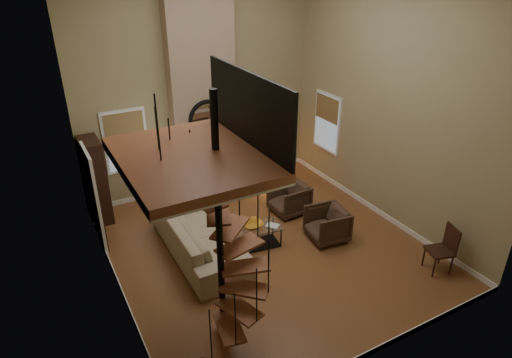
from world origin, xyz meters
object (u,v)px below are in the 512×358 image
side_chair (444,247)px  accent_lamp (264,168)px  coffee_table (254,234)px  armchair_far (330,224)px  floor_lamp (157,160)px  hutch (95,181)px  sofa (198,236)px  armchair_near (292,198)px

side_chair → accent_lamp: bearing=100.8°
accent_lamp → coffee_table: bearing=-123.4°
armchair_far → side_chair: side_chair is taller
accent_lamp → side_chair: size_ratio=0.51×
floor_lamp → side_chair: floor_lamp is taller
coffee_table → hutch: bearing=133.3°
floor_lamp → accent_lamp: floor_lamp is taller
sofa → accent_lamp: sofa is taller
hutch → sofa: 2.84m
sofa → coffee_table: size_ratio=2.33×
accent_lamp → side_chair: (0.98, -5.16, 0.28)m
floor_lamp → side_chair: 6.18m
sofa → armchair_near: bearing=-78.8°
armchair_far → coffee_table: 1.65m
side_chair → armchair_near: bearing=112.1°
hutch → floor_lamp: 1.47m
armchair_far → accent_lamp: armchair_far is taller
sofa → hutch: bearing=31.9°
accent_lamp → floor_lamp: bearing=-169.1°
armchair_far → accent_lamp: bearing=-176.1°
sofa → armchair_far: sofa is taller
armchair_near → armchair_far: size_ratio=1.02×
armchair_near → sofa: bearing=-80.8°
floor_lamp → accent_lamp: bearing=10.9°
accent_lamp → armchair_far: bearing=-94.1°
coffee_table → side_chair: side_chair is taller
sofa → side_chair: side_chair is taller
armchair_far → coffee_table: armchair_far is taller
hutch → accent_lamp: 4.42m
sofa → armchair_far: bearing=-107.4°
armchair_far → accent_lamp: 3.26m
hutch → sofa: bearing=-58.4°
armchair_far → coffee_table: (-1.57, 0.51, -0.07)m
sofa → coffee_table: (1.10, -0.34, -0.11)m
armchair_near → side_chair: (1.32, -3.25, 0.17)m
hutch → coffee_table: 3.79m
hutch → accent_lamp: size_ratio=4.04×
sofa → accent_lamp: (2.90, 2.40, -0.15)m
hutch → armchair_far: 5.27m
coffee_table → accent_lamp: size_ratio=2.49×
accent_lamp → side_chair: bearing=-79.2°
floor_lamp → accent_lamp: size_ratio=3.49×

